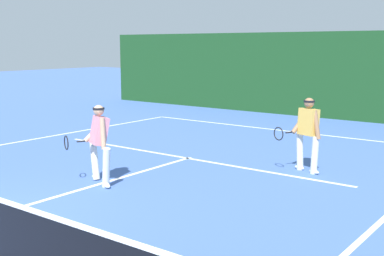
% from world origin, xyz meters
% --- Properties ---
extents(court_line_baseline_far, '(10.23, 0.10, 0.01)m').
position_xyz_m(court_line_baseline_far, '(0.00, 11.30, 0.00)').
color(court_line_baseline_far, white).
rests_on(court_line_baseline_far, ground_plane).
extents(court_line_service, '(8.34, 0.10, 0.01)m').
position_xyz_m(court_line_service, '(0.00, 6.29, 0.00)').
color(court_line_service, white).
rests_on(court_line_service, ground_plane).
extents(court_line_centre, '(0.10, 6.40, 0.01)m').
position_xyz_m(court_line_centre, '(0.00, 3.20, 0.00)').
color(court_line_centre, white).
rests_on(court_line_centre, ground_plane).
extents(player_near, '(1.12, 0.84, 1.58)m').
position_xyz_m(player_near, '(-0.04, 3.47, 0.86)').
color(player_near, silver).
rests_on(player_near, ground_plane).
extents(player_far, '(0.96, 0.85, 1.62)m').
position_xyz_m(player_far, '(2.86, 6.82, 0.89)').
color(player_far, silver).
rests_on(player_far, ground_plane).
extents(tennis_ball, '(0.07, 0.07, 0.07)m').
position_xyz_m(tennis_ball, '(2.11, 8.13, 0.03)').
color(tennis_ball, '#D1E033').
rests_on(tennis_ball, ground_plane).
extents(back_fence_windscreen, '(21.44, 0.12, 3.23)m').
position_xyz_m(back_fence_windscreen, '(0.00, 14.78, 1.61)').
color(back_fence_windscreen, '#18411C').
rests_on(back_fence_windscreen, ground_plane).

